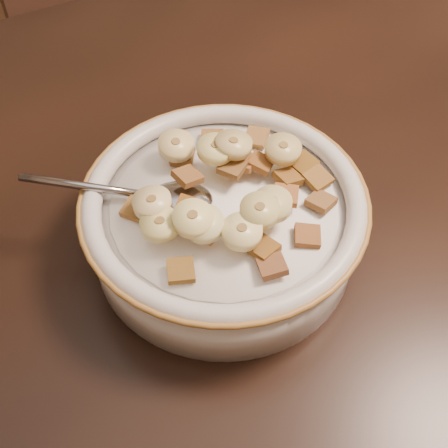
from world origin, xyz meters
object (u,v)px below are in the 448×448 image
chair (148,98)px  spoon (180,200)px  cereal_bowl (224,226)px  table (338,188)px

chair → spoon: bearing=-110.1°
cereal_bowl → spoon: (-0.03, 0.02, 0.03)m
cereal_bowl → spoon: 0.05m
table → chair: 0.66m
table → chair: chair is taller
cereal_bowl → table: bearing=5.4°
table → cereal_bowl: (-0.15, -0.01, 0.05)m
table → cereal_bowl: bearing=-171.9°
table → spoon: bearing=-179.6°
table → spoon: spoon is taller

